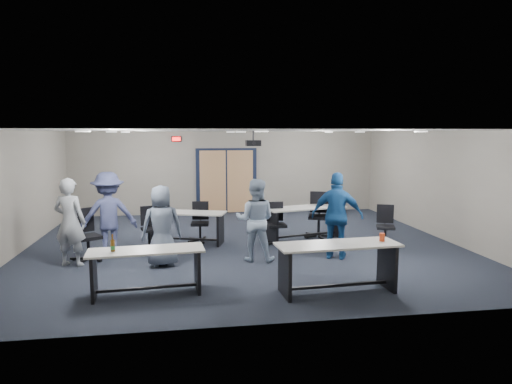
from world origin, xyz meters
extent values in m
plane|color=#1C212D|center=(0.00, 0.00, 0.00)|extent=(10.00, 10.00, 0.00)
cube|color=gray|center=(0.00, 4.50, 1.35)|extent=(10.00, 0.04, 2.70)
cube|color=gray|center=(0.00, -4.50, 1.35)|extent=(10.00, 0.04, 2.70)
cube|color=gray|center=(-5.00, 0.00, 1.35)|extent=(0.04, 9.00, 2.70)
cube|color=gray|center=(5.00, 0.00, 1.35)|extent=(0.04, 9.00, 2.70)
cube|color=white|center=(0.00, 0.00, 2.70)|extent=(10.00, 9.00, 0.04)
cube|color=black|center=(0.00, 4.47, 1.05)|extent=(2.00, 0.06, 2.20)
cube|color=#AB7F4E|center=(-0.45, 4.45, 1.05)|extent=(0.85, 0.04, 2.05)
cube|color=#AB7F4E|center=(0.45, 4.45, 1.05)|extent=(0.85, 0.04, 2.05)
cube|color=black|center=(-1.60, 4.45, 2.45)|extent=(0.32, 0.05, 0.18)
cube|color=#FF0C0C|center=(-1.60, 4.42, 2.45)|extent=(0.26, 0.02, 0.12)
cylinder|color=black|center=(0.30, 0.50, 2.58)|extent=(0.04, 0.04, 0.24)
cube|color=black|center=(0.30, 0.50, 2.40)|extent=(0.35, 0.30, 0.14)
cylinder|color=black|center=(0.30, 0.35, 2.40)|extent=(0.08, 0.03, 0.08)
cube|color=#A8A59E|center=(-2.00, -3.01, 0.74)|extent=(1.91, 0.77, 0.03)
cube|color=black|center=(-2.82, -3.08, 0.36)|extent=(0.10, 0.57, 0.73)
cube|color=black|center=(-1.17, -2.95, 0.36)|extent=(0.10, 0.57, 0.73)
cube|color=black|center=(-2.00, -3.01, 0.10)|extent=(1.66, 0.19, 0.04)
cube|color=#A8A59E|center=(1.13, -3.40, 0.81)|extent=(2.08, 0.81, 0.03)
cube|color=black|center=(0.23, -3.46, 0.40)|extent=(0.10, 0.63, 0.79)
cube|color=black|center=(2.04, -3.34, 0.40)|extent=(0.10, 0.63, 0.79)
cube|color=black|center=(1.13, -3.40, 0.11)|extent=(1.82, 0.17, 0.05)
cylinder|color=red|center=(1.93, -3.35, 0.90)|extent=(0.09, 0.09, 0.14)
cube|color=#A8A59E|center=(-1.34, 0.44, 0.75)|extent=(1.99, 1.17, 0.03)
cube|color=black|center=(-2.14, 0.69, 0.37)|extent=(0.23, 0.57, 0.73)
cube|color=black|center=(-0.54, 0.18, 0.37)|extent=(0.23, 0.57, 0.73)
cube|color=black|center=(-1.34, 0.44, 0.10)|extent=(1.62, 0.56, 0.04)
cube|color=#A8A59E|center=(1.58, 0.38, 0.81)|extent=(2.13, 1.15, 0.03)
cube|color=black|center=(0.71, 0.16, 0.39)|extent=(0.21, 0.61, 0.79)
cube|color=black|center=(2.45, 0.60, 0.39)|extent=(0.21, 0.61, 0.79)
cube|color=black|center=(1.58, 0.38, 0.11)|extent=(1.76, 0.49, 0.05)
imported|color=#9DA3AB|center=(-3.62, -1.11, 0.89)|extent=(0.74, 0.60, 1.77)
imported|color=#515C6F|center=(-1.82, -1.39, 0.81)|extent=(0.87, 0.63, 1.63)
imported|color=#96ABC7|center=(0.08, -1.28, 0.86)|extent=(0.98, 0.86, 1.71)
imported|color=#184A89|center=(1.80, -1.40, 0.92)|extent=(1.16, 0.86, 1.83)
imported|color=#3F4672|center=(-2.98, -0.52, 0.92)|extent=(1.30, 0.92, 1.83)
camera|label=1|loc=(-1.34, -10.46, 2.65)|focal=32.00mm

